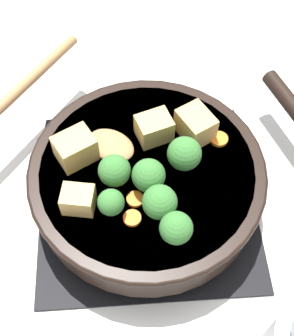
% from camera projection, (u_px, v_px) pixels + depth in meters
% --- Properties ---
extents(ground_plane, '(2.40, 2.40, 0.00)m').
position_uv_depth(ground_plane, '(147.00, 199.00, 0.69)').
color(ground_plane, silver).
extents(front_burner_grate, '(0.31, 0.31, 0.03)m').
position_uv_depth(front_burner_grate, '(147.00, 195.00, 0.68)').
color(front_burner_grate, black).
rests_on(front_burner_grate, ground_plane).
extents(skillet_pan, '(0.43, 0.33, 0.06)m').
position_uv_depth(skillet_pan, '(149.00, 177.00, 0.64)').
color(skillet_pan, black).
rests_on(skillet_pan, front_burner_grate).
extents(wooden_spoon, '(0.26, 0.25, 0.02)m').
position_uv_depth(wooden_spoon, '(52.00, 113.00, 0.66)').
color(wooden_spoon, '#A87A4C').
rests_on(wooden_spoon, skillet_pan).
extents(tofu_cube_center_large, '(0.04, 0.04, 0.03)m').
position_uv_depth(tofu_cube_center_large, '(78.00, 200.00, 0.57)').
color(tofu_cube_center_large, tan).
rests_on(tofu_cube_center_large, skillet_pan).
extents(tofu_cube_near_handle, '(0.06, 0.06, 0.04)m').
position_uv_depth(tofu_cube_near_handle, '(75.00, 148.00, 0.61)').
color(tofu_cube_near_handle, tan).
rests_on(tofu_cube_near_handle, skillet_pan).
extents(tofu_cube_east_chunk, '(0.05, 0.05, 0.04)m').
position_uv_depth(tofu_cube_east_chunk, '(154.00, 128.00, 0.63)').
color(tofu_cube_east_chunk, tan).
rests_on(tofu_cube_east_chunk, skillet_pan).
extents(tofu_cube_west_chunk, '(0.06, 0.06, 0.04)m').
position_uv_depth(tofu_cube_west_chunk, '(195.00, 125.00, 0.63)').
color(tofu_cube_west_chunk, tan).
rests_on(tofu_cube_west_chunk, skillet_pan).
extents(broccoli_floret_near_spoon, '(0.03, 0.03, 0.04)m').
position_uv_depth(broccoli_floret_near_spoon, '(111.00, 203.00, 0.56)').
color(broccoli_floret_near_spoon, '#709956').
rests_on(broccoli_floret_near_spoon, skillet_pan).
extents(broccoli_floret_center_top, '(0.04, 0.04, 0.05)m').
position_uv_depth(broccoli_floret_center_top, '(184.00, 154.00, 0.59)').
color(broccoli_floret_center_top, '#709956').
rests_on(broccoli_floret_center_top, skillet_pan).
extents(broccoli_floret_east_rim, '(0.04, 0.04, 0.05)m').
position_uv_depth(broccoli_floret_east_rim, '(150.00, 176.00, 0.58)').
color(broccoli_floret_east_rim, '#709956').
rests_on(broccoli_floret_east_rim, skillet_pan).
extents(broccoli_floret_west_rim, '(0.04, 0.04, 0.05)m').
position_uv_depth(broccoli_floret_west_rim, '(176.00, 228.00, 0.54)').
color(broccoli_floret_west_rim, '#709956').
rests_on(broccoli_floret_west_rim, skillet_pan).
extents(broccoli_floret_north_edge, '(0.04, 0.04, 0.05)m').
position_uv_depth(broccoli_floret_north_edge, '(160.00, 202.00, 0.56)').
color(broccoli_floret_north_edge, '#709956').
rests_on(broccoli_floret_north_edge, skillet_pan).
extents(broccoli_floret_south_cluster, '(0.04, 0.04, 0.05)m').
position_uv_depth(broccoli_floret_south_cluster, '(114.00, 171.00, 0.58)').
color(broccoli_floret_south_cluster, '#709956').
rests_on(broccoli_floret_south_cluster, skillet_pan).
extents(carrot_slice_orange_thin, '(0.02, 0.02, 0.01)m').
position_uv_depth(carrot_slice_orange_thin, '(135.00, 199.00, 0.59)').
color(carrot_slice_orange_thin, orange).
rests_on(carrot_slice_orange_thin, skillet_pan).
extents(carrot_slice_near_center, '(0.02, 0.02, 0.01)m').
position_uv_depth(carrot_slice_near_center, '(219.00, 139.00, 0.64)').
color(carrot_slice_near_center, orange).
rests_on(carrot_slice_near_center, skillet_pan).
extents(carrot_slice_edge_slice, '(0.02, 0.02, 0.01)m').
position_uv_depth(carrot_slice_edge_slice, '(132.00, 218.00, 0.57)').
color(carrot_slice_edge_slice, orange).
rests_on(carrot_slice_edge_slice, skillet_pan).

